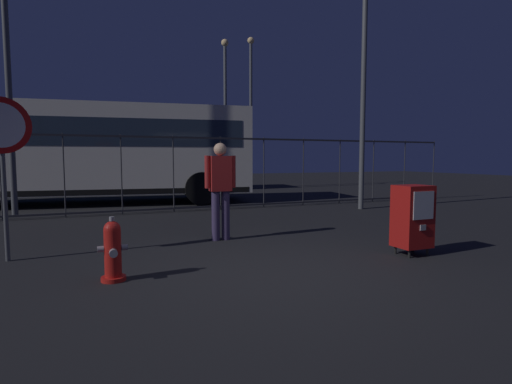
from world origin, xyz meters
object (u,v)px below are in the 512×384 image
object	(u,v)px
pedestrian	(220,185)
street_light_near_left	(225,103)
street_light_far_left	(364,69)
newspaper_box_primary	(412,216)
fire_hydrant	(113,251)
stop_sign	(2,144)
street_light_far_right	(6,37)
bus_near	(76,148)
bus_far	(89,151)
street_light_near_right	(251,102)

from	to	relation	value
pedestrian	street_light_near_left	distance (m)	11.27
street_light_far_left	newspaper_box_primary	bearing A→B (deg)	-119.66
fire_hydrant	stop_sign	distance (m)	2.33
street_light_near_left	street_light_far_right	world-z (taller)	street_light_far_right
fire_hydrant	pedestrian	bearing A→B (deg)	43.17
fire_hydrant	bus_near	size ratio (longest dim) A/B	0.07
stop_sign	bus_far	world-z (taller)	bus_far
street_light_near_left	street_light_far_right	bearing A→B (deg)	-141.47
newspaper_box_primary	street_light_near_right	size ratio (longest dim) A/B	0.15
stop_sign	street_light_far_right	world-z (taller)	street_light_far_right
newspaper_box_primary	street_light_far_left	distance (m)	6.27
pedestrian	street_light_far_left	world-z (taller)	street_light_far_left
bus_far	street_light_near_left	world-z (taller)	street_light_near_left
bus_near	street_light_near_right	bearing A→B (deg)	37.94
fire_hydrant	street_light_far_right	size ratio (longest dim) A/B	0.10
stop_sign	street_light_near_right	size ratio (longest dim) A/B	0.32
newspaper_box_primary	pedestrian	bearing A→B (deg)	137.05
bus_near	bus_far	xyz separation A→B (m)	(0.36, 4.84, 0.00)
pedestrian	stop_sign	bearing A→B (deg)	-175.52
fire_hydrant	bus_near	xyz separation A→B (m)	(-0.58, 8.63, 1.36)
fire_hydrant	bus_near	world-z (taller)	bus_near
newspaper_box_primary	street_light_near_left	distance (m)	12.89
street_light_near_right	street_light_far_right	world-z (taller)	street_light_far_right
bus_near	street_light_near_left	xyz separation A→B (m)	(5.94, 3.42, 2.11)
stop_sign	street_light_near_right	world-z (taller)	street_light_near_right
street_light_near_right	street_light_far_left	distance (m)	8.63
pedestrian	bus_far	bearing A→B (deg)	99.96
fire_hydrant	street_light_far_right	xyz separation A→B (m)	(-1.90, 6.26, 3.88)
fire_hydrant	street_light_near_right	bearing A→B (deg)	61.83
bus_near	street_light_near_right	size ratio (longest dim) A/B	1.53
pedestrian	street_light_near_left	bearing A→B (deg)	71.19
fire_hydrant	street_light_near_right	distance (m)	15.13
street_light_far_left	street_light_near_left	bearing A→B (deg)	100.18
pedestrian	fire_hydrant	bearing A→B (deg)	-136.83
pedestrian	street_light_near_left	world-z (taller)	street_light_near_left
fire_hydrant	newspaper_box_primary	xyz separation A→B (m)	(4.10, -0.36, 0.22)
fire_hydrant	street_light_near_left	size ratio (longest dim) A/B	0.11
bus_far	newspaper_box_primary	bearing A→B (deg)	-67.87
street_light_near_left	newspaper_box_primary	bearing A→B (deg)	-95.81
street_light_near_left	street_light_far_right	xyz separation A→B (m)	(-7.26, -5.78, 0.41)
bus_far	street_light_far_right	xyz separation A→B (m)	(-1.69, -7.21, 2.52)
bus_near	street_light_far_right	size ratio (longest dim) A/B	1.47
street_light_far_right	street_light_near_left	bearing A→B (deg)	38.53
pedestrian	street_light_near_right	xyz separation A→B (m)	(5.08, 11.20, 3.13)
stop_sign	street_light_near_left	size ratio (longest dim) A/B	0.34
newspaper_box_primary	pedestrian	distance (m)	3.10
street_light_far_left	street_light_far_right	bearing A→B (deg)	167.22
newspaper_box_primary	street_light_near_left	xyz separation A→B (m)	(1.26, 12.41, 3.25)
stop_sign	pedestrian	size ratio (longest dim) A/B	1.34
bus_near	newspaper_box_primary	bearing A→B (deg)	-54.42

